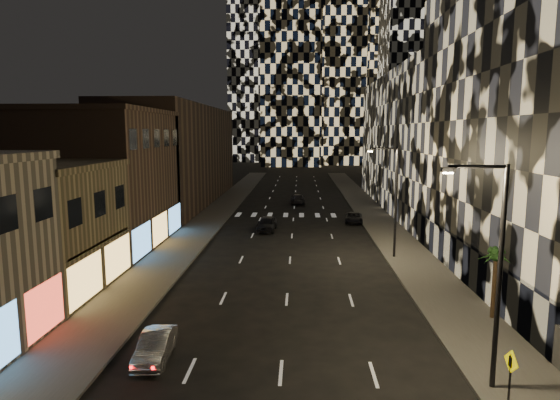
# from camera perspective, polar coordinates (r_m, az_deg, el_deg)

# --- Properties ---
(sidewalk_left) EXTENTS (4.00, 120.00, 0.15)m
(sidewalk_left) POSITION_cam_1_polar(r_m,az_deg,el_deg) (59.87, -7.95, -1.68)
(sidewalk_left) COLOR #47443F
(sidewalk_left) RESTS_ON ground
(sidewalk_right) EXTENTS (4.00, 120.00, 0.15)m
(sidewalk_right) POSITION_cam_1_polar(r_m,az_deg,el_deg) (59.60, 11.33, -1.81)
(sidewalk_right) COLOR #47443F
(sidewalk_right) RESTS_ON ground
(curb_left) EXTENTS (0.20, 120.00, 0.15)m
(curb_left) POSITION_cam_1_polar(r_m,az_deg,el_deg) (59.52, -5.96, -1.70)
(curb_left) COLOR #4C4C47
(curb_left) RESTS_ON ground
(curb_right) EXTENTS (0.20, 120.00, 0.15)m
(curb_right) POSITION_cam_1_polar(r_m,az_deg,el_deg) (59.32, 9.33, -1.80)
(curb_right) COLOR #4C4C47
(curb_right) RESTS_ON ground
(retail_tan) EXTENTS (10.00, 10.00, 8.00)m
(retail_tan) POSITION_cam_1_polar(r_m,az_deg,el_deg) (34.59, -28.57, -3.31)
(retail_tan) COLOR olive
(retail_tan) RESTS_ON ground
(retail_brown) EXTENTS (10.00, 15.00, 12.00)m
(retail_brown) POSITION_cam_1_polar(r_m,az_deg,el_deg) (45.34, -20.65, 2.25)
(retail_brown) COLOR brown
(retail_brown) RESTS_ON ground
(retail_filler_left) EXTENTS (10.00, 40.00, 14.00)m
(retail_filler_left) POSITION_cam_1_polar(r_m,az_deg,el_deg) (70.35, -12.23, 5.37)
(retail_filler_left) COLOR brown
(retail_filler_left) RESTS_ON ground
(midrise_base) EXTENTS (0.60, 25.00, 3.00)m
(midrise_base) POSITION_cam_1_polar(r_m,az_deg,el_deg) (35.58, 21.42, -6.70)
(midrise_base) COLOR #383838
(midrise_base) RESTS_ON ground
(midrise_filler_right) EXTENTS (16.00, 40.00, 18.00)m
(midrise_filler_right) POSITION_cam_1_polar(r_m,az_deg,el_deg) (67.78, 19.08, 6.69)
(midrise_filler_right) COLOR #232326
(midrise_filler_right) RESTS_ON ground
(tower_center_low) EXTENTS (18.00, 18.00, 95.00)m
(tower_center_low) POSITION_cam_1_polar(r_m,az_deg,el_deg) (152.60, 1.46, 22.37)
(tower_center_low) COLOR black
(tower_center_low) RESTS_ON ground
(streetlight_near) EXTENTS (2.55, 0.25, 9.00)m
(streetlight_near) POSITION_cam_1_polar(r_m,az_deg,el_deg) (20.14, 24.66, -6.84)
(streetlight_near) COLOR black
(streetlight_near) RESTS_ON sidewalk_right
(streetlight_far) EXTENTS (2.55, 0.25, 9.00)m
(streetlight_far) POSITION_cam_1_polar(r_m,az_deg,el_deg) (39.05, 13.63, 0.70)
(streetlight_far) COLOR black
(streetlight_far) RESTS_ON sidewalk_right
(car_silver_parked) EXTENTS (1.52, 3.82, 1.24)m
(car_silver_parked) POSITION_cam_1_polar(r_m,az_deg,el_deg) (23.14, -14.95, -16.86)
(car_silver_parked) COLOR #A0A1A5
(car_silver_parked) RESTS_ON ground
(car_dark_midlane) EXTENTS (2.11, 4.58, 1.52)m
(car_dark_midlane) POSITION_cam_1_polar(r_m,az_deg,el_deg) (49.44, -1.61, -2.90)
(car_dark_midlane) COLOR black
(car_dark_midlane) RESTS_ON ground
(car_dark_oncoming) EXTENTS (2.03, 4.90, 1.42)m
(car_dark_oncoming) POSITION_cam_1_polar(r_m,az_deg,el_deg) (68.08, 2.21, 0.13)
(car_dark_oncoming) COLOR black
(car_dark_oncoming) RESTS_ON ground
(car_dark_rightlane) EXTENTS (2.32, 4.32, 1.15)m
(car_dark_rightlane) POSITION_cam_1_polar(r_m,az_deg,el_deg) (54.48, 8.99, -2.15)
(car_dark_rightlane) COLOR black
(car_dark_rightlane) RESTS_ON ground
(ped_sign) EXTENTS (0.14, 0.85, 2.56)m
(ped_sign) POSITION_cam_1_polar(r_m,az_deg,el_deg) (19.51, 26.26, -18.33)
(ped_sign) COLOR black
(ped_sign) RESTS_ON sidewalk_right
(palm_tree) EXTENTS (2.00, 2.03, 3.98)m
(palm_tree) POSITION_cam_1_polar(r_m,az_deg,el_deg) (28.28, 24.83, -6.65)
(palm_tree) COLOR #47331E
(palm_tree) RESTS_ON sidewalk_right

